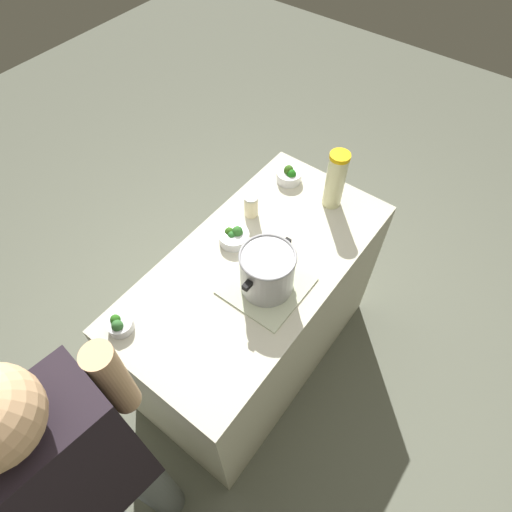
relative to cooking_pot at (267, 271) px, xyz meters
The scene contains 10 objects.
ground_plane 1.06m from the cooking_pot, 122.54° to the right, with size 8.00×8.00×0.00m, color #686C5B.
counter_slab 0.60m from the cooking_pot, 122.54° to the right, with size 1.34×0.68×0.94m, color beige.
dish_cloth 0.11m from the cooking_pot, 45.00° to the right, with size 0.32×0.31×0.01m, color beige.
cooking_pot is the anchor object (origin of this frame).
lemonade_pitcher 0.58m from the cooking_pot, behind, with size 0.09×0.09×0.30m.
mason_jar 0.41m from the cooking_pot, 133.47° to the right, with size 0.07×0.07×0.12m.
broccoli_bowl_front 0.65m from the cooking_pot, 153.68° to the right, with size 0.12×0.12×0.09m.
broccoli_bowl_center 0.61m from the cooking_pot, 34.07° to the right, with size 0.10×0.10×0.07m.
broccoli_bowl_back 0.30m from the cooking_pot, 112.64° to the right, with size 0.14×0.14×0.08m.
person_cook 0.92m from the cooking_pot, ahead, with size 0.50×0.24×1.75m.
Camera 1 is at (0.88, 0.67, 2.46)m, focal length 30.36 mm.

